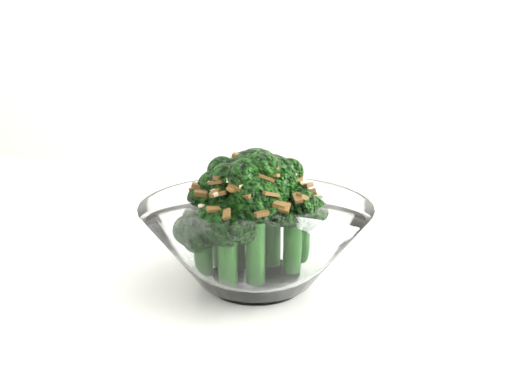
{
  "coord_description": "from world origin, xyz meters",
  "views": [
    {
      "loc": [
        0.09,
        -0.37,
        0.96
      ],
      "look_at": [
        0.08,
        0.08,
        0.83
      ],
      "focal_mm": 40.0,
      "sensor_mm": 36.0,
      "label": 1
    }
  ],
  "objects": [
    {
      "name": "broccoli_dish",
      "position": [
        0.08,
        0.08,
        0.8
      ],
      "size": [
        0.19,
        0.19,
        0.12
      ],
      "color": "white",
      "rests_on": "table"
    },
    {
      "name": "table",
      "position": [
        -0.13,
        0.08,
        0.68
      ],
      "size": [
        1.4,
        1.15,
        0.75
      ],
      "color": "white",
      "rests_on": "ground"
    }
  ]
}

